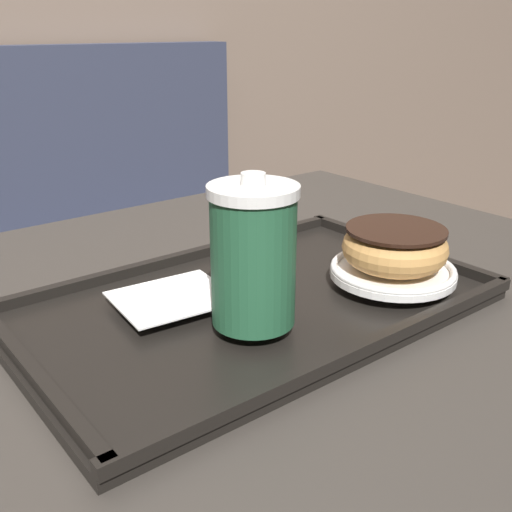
% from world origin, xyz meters
% --- Properties ---
extents(booth_bench, '(1.24, 0.44, 1.00)m').
position_xyz_m(booth_bench, '(0.06, 0.87, 0.32)').
color(booth_bench, '#33384C').
rests_on(booth_bench, ground_plane).
extents(cafe_table, '(1.07, 0.88, 0.75)m').
position_xyz_m(cafe_table, '(0.00, 0.00, 0.59)').
color(cafe_table, '#38332D').
rests_on(cafe_table, ground_plane).
extents(serving_tray, '(0.49, 0.31, 0.02)m').
position_xyz_m(serving_tray, '(0.00, -0.00, 0.76)').
color(serving_tray, black).
rests_on(serving_tray, cafe_table).
extents(napkin_paper, '(0.13, 0.11, 0.00)m').
position_xyz_m(napkin_paper, '(-0.07, 0.04, 0.78)').
color(napkin_paper, white).
rests_on(napkin_paper, serving_tray).
extents(coffee_cup_front, '(0.08, 0.08, 0.14)m').
position_xyz_m(coffee_cup_front, '(-0.04, -0.06, 0.84)').
color(coffee_cup_front, '#235638').
rests_on(coffee_cup_front, serving_tray).
extents(plate_with_chocolate_donut, '(0.14, 0.14, 0.01)m').
position_xyz_m(plate_with_chocolate_donut, '(0.15, -0.07, 0.78)').
color(plate_with_chocolate_donut, white).
rests_on(plate_with_chocolate_donut, serving_tray).
extents(donut_chocolate_glazed, '(0.12, 0.12, 0.04)m').
position_xyz_m(donut_chocolate_glazed, '(0.15, -0.07, 0.81)').
color(donut_chocolate_glazed, tan).
rests_on(donut_chocolate_glazed, plate_with_chocolate_donut).
extents(spoon, '(0.14, 0.12, 0.01)m').
position_xyz_m(spoon, '(0.02, 0.06, 0.78)').
color(spoon, silver).
rests_on(spoon, serving_tray).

